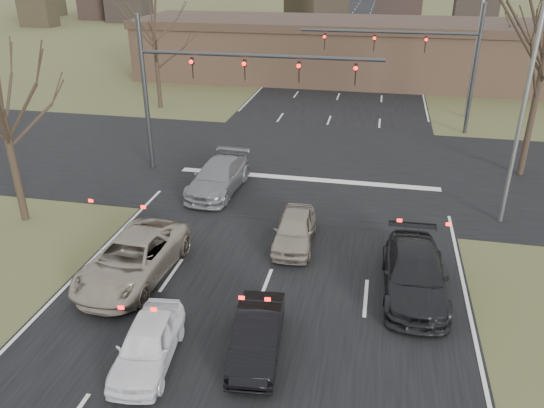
% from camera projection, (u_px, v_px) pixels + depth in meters
% --- Properties ---
extents(ground, '(360.00, 360.00, 0.00)m').
position_uv_depth(ground, '(244.00, 342.00, 15.98)').
color(ground, brown).
rests_on(ground, ground).
extents(road_main, '(14.00, 300.00, 0.02)m').
position_uv_depth(road_main, '(359.00, 44.00, 69.11)').
color(road_main, black).
rests_on(road_main, ground).
extents(road_cross, '(200.00, 14.00, 0.02)m').
position_uv_depth(road_cross, '(312.00, 166.00, 29.26)').
color(road_cross, black).
rests_on(road_cross, ground).
extents(building, '(42.40, 10.40, 5.30)m').
position_uv_depth(building, '(369.00, 51.00, 48.13)').
color(building, '#866248').
rests_on(building, ground).
extents(mast_arm_near, '(12.12, 0.24, 8.00)m').
position_uv_depth(mast_arm_near, '(205.00, 77.00, 26.28)').
color(mast_arm_near, '#383A3D').
rests_on(mast_arm_near, ground).
extents(mast_arm_far, '(11.12, 0.24, 8.00)m').
position_uv_depth(mast_arm_far, '(430.00, 53.00, 33.07)').
color(mast_arm_far, '#383A3D').
rests_on(mast_arm_far, ground).
extents(streetlight_right_near, '(2.34, 0.25, 10.00)m').
position_uv_depth(streetlight_right_near, '(521.00, 95.00, 20.84)').
color(streetlight_right_near, gray).
rests_on(streetlight_right_near, ground).
extents(streetlight_right_far, '(2.34, 0.25, 10.00)m').
position_uv_depth(streetlight_right_far, '(475.00, 36.00, 35.80)').
color(streetlight_right_far, gray).
rests_on(streetlight_right_far, ground).
extents(tree_left_far, '(5.70, 5.70, 9.50)m').
position_uv_depth(tree_left_far, '(151.00, 5.00, 37.36)').
color(tree_left_far, black).
rests_on(tree_left_far, ground).
extents(tree_right_far, '(5.40, 5.40, 9.00)m').
position_uv_depth(tree_right_far, '(540.00, 6.00, 41.26)').
color(tree_right_far, black).
rests_on(tree_right_far, ground).
extents(car_silver_suv, '(2.79, 5.58, 1.52)m').
position_uv_depth(car_silver_suv, '(133.00, 259.00, 18.89)').
color(car_silver_suv, '#A09381').
rests_on(car_silver_suv, ground).
extents(car_white_sedan, '(1.89, 3.83, 1.26)m').
position_uv_depth(car_white_sedan, '(148.00, 344.00, 14.96)').
color(car_white_sedan, white).
rests_on(car_white_sedan, ground).
extents(car_black_hatch, '(1.68, 3.86, 1.23)m').
position_uv_depth(car_black_hatch, '(257.00, 335.00, 15.31)').
color(car_black_hatch, black).
rests_on(car_black_hatch, ground).
extents(car_charcoal_sedan, '(2.23, 5.20, 1.49)m').
position_uv_depth(car_charcoal_sedan, '(415.00, 274.00, 18.01)').
color(car_charcoal_sedan, black).
rests_on(car_charcoal_sedan, ground).
extents(car_grey_ahead, '(2.36, 5.21, 1.48)m').
position_uv_depth(car_grey_ahead, '(218.00, 177.00, 25.87)').
color(car_grey_ahead, gray).
rests_on(car_grey_ahead, ground).
extents(car_silver_ahead, '(1.72, 3.92, 1.31)m').
position_uv_depth(car_silver_ahead, '(294.00, 230.00, 21.09)').
color(car_silver_ahead, gray).
rests_on(car_silver_ahead, ground).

